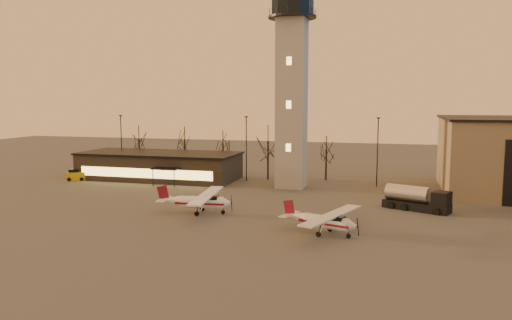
# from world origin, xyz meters

# --- Properties ---
(ground) EXTENTS (220.00, 220.00, 0.00)m
(ground) POSITION_xyz_m (0.00, 0.00, 0.00)
(ground) COLOR #4A4744
(ground) RESTS_ON ground
(control_tower) EXTENTS (6.80, 6.80, 32.60)m
(control_tower) POSITION_xyz_m (0.00, 30.00, 16.33)
(control_tower) COLOR #A4A09B
(control_tower) RESTS_ON ground
(terminal) EXTENTS (25.40, 12.20, 4.30)m
(terminal) POSITION_xyz_m (-21.99, 31.98, 2.16)
(terminal) COLOR black
(terminal) RESTS_ON ground
(light_poles) EXTENTS (58.50, 12.25, 10.14)m
(light_poles) POSITION_xyz_m (0.50, 31.00, 5.41)
(light_poles) COLOR black
(light_poles) RESTS_ON ground
(tree_row) EXTENTS (37.20, 9.20, 8.80)m
(tree_row) POSITION_xyz_m (-13.70, 39.16, 5.94)
(tree_row) COLOR black
(tree_row) RESTS_ON ground
(cessna_front) EXTENTS (8.44, 10.34, 2.90)m
(cessna_front) POSITION_xyz_m (8.67, 5.52, 0.99)
(cessna_front) COLOR beige
(cessna_front) RESTS_ON ground
(cessna_rear) EXTENTS (9.03, 11.38, 3.12)m
(cessna_rear) POSITION_xyz_m (-5.94, 10.61, 1.07)
(cessna_rear) COLOR white
(cessna_rear) RESTS_ON ground
(fuel_truck) EXTENTS (7.76, 4.88, 2.79)m
(fuel_truck) POSITION_xyz_m (17.01, 18.95, 1.10)
(fuel_truck) COLOR black
(fuel_truck) RESTS_ON ground
(service_cart) EXTENTS (3.24, 2.66, 1.82)m
(service_cart) POSITION_xyz_m (-34.05, 26.98, 0.69)
(service_cart) COLOR #C2A30B
(service_cart) RESTS_ON ground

